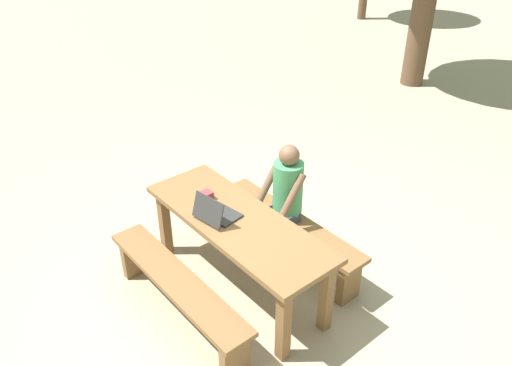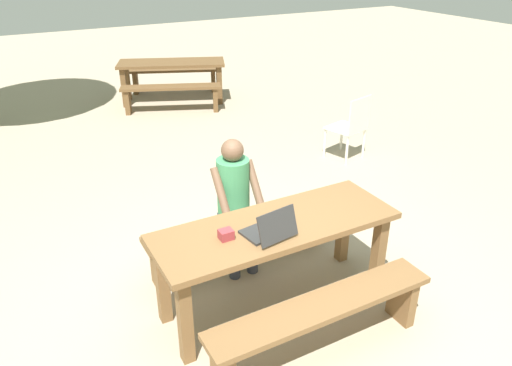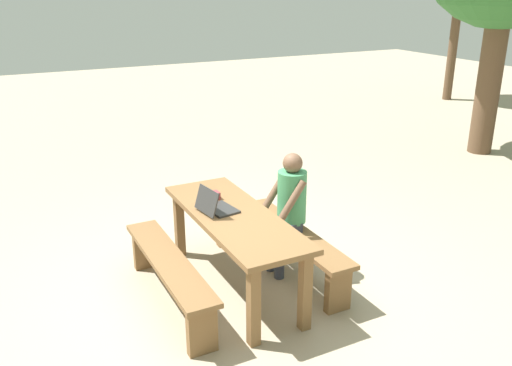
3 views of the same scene
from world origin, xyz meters
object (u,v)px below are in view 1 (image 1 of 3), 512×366
at_px(laptop, 216,212).
at_px(small_pouch, 207,195).
at_px(picnic_table_front, 237,231).
at_px(person_seated, 284,196).

bearing_deg(laptop, small_pouch, -30.13).
distance_m(picnic_table_front, person_seated, 0.62).
bearing_deg(person_seated, small_pouch, -121.78).
bearing_deg(picnic_table_front, small_pouch, -178.80).
relative_size(picnic_table_front, small_pouch, 19.19).
bearing_deg(laptop, picnic_table_front, -144.40).
distance_m(laptop, small_pouch, 0.32).
height_order(laptop, person_seated, person_seated).
relative_size(small_pouch, person_seated, 0.08).
distance_m(laptop, person_seated, 0.75).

